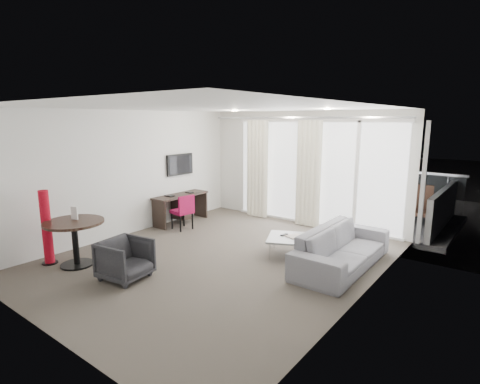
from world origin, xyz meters
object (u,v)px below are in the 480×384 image
Objects in this scene: desk at (181,208)px; coffee_table at (289,246)px; red_lamp at (47,228)px; round_table at (75,243)px; sofa at (342,248)px; desk_chair at (182,212)px; rattan_chair_b at (418,205)px; tub_armchair at (125,259)px; rattan_chair_a at (340,204)px.

coffee_table is (3.14, -0.36, -0.17)m from desk.
round_table is at bearing 28.01° from red_lamp.
sofa is at bearing -4.14° from desk.
red_lamp is 0.56× the size of sofa.
desk_chair is at bearing 91.28° from sofa.
sofa is (3.69, 0.08, -0.07)m from desk_chair.
rattan_chair_b is at bearing 58.20° from round_table.
rattan_chair_a reaches higher than tub_armchair.
sofa reaches higher than coffee_table.
rattan_chair_a is (2.46, 2.90, -0.02)m from desk_chair.
red_lamp is 1.70× the size of coffee_table.
round_table is 1.28× the size of coffee_table.
sofa is (0.97, 0.06, 0.16)m from coffee_table.
sofa is at bearing 36.57° from round_table.
tub_armchair is at bearing -120.87° from rattan_chair_b.
rattan_chair_b is (4.04, 3.75, 0.04)m from desk_chair.
rattan_chair_a is at bearing -20.95° from tub_armchair.
desk is 1.64× the size of rattan_chair_b.
tub_armchair is 0.90× the size of rattan_chair_a.
desk_chair is at bearing 19.45° from tub_armchair.
desk_chair is 2.56m from round_table.
coffee_table is 0.99m from sofa.
sofa is (4.12, -0.30, -0.01)m from desk.
sofa is 3.69m from rattan_chair_b.
tub_armchair is 0.91× the size of coffee_table.
red_lamp reaches higher than tub_armchair.
red_lamp reaches higher than rattan_chair_b.
desk is at bearing 85.86° from sofa.
coffee_table is 0.33× the size of sofa.
red_lamp reaches higher than sofa.
desk_chair reaches higher than rattan_chair_a.
red_lamp is 7.86m from rattan_chair_b.
rattan_chair_a is (2.78, 5.69, -0.26)m from red_lamp.
desk_chair is 0.62× the size of red_lamp.
round_table is 7.42m from rattan_chair_b.
round_table is at bearing -128.16° from rattan_chair_b.
sofa is at bearing 35.70° from red_lamp.
desk reaches higher than tub_armchair.
round_table reaches higher than sofa.
sofa is at bearing -52.68° from tub_armchair.
coffee_table is at bearing 8.94° from desk_chair.
tub_armchair is (1.67, -2.77, -0.03)m from desk.
round_table is 3.66m from coffee_table.
rattan_chair_b is (3.91, 6.31, 0.05)m from round_table.
rattan_chair_b reaches higher than desk_chair.
rattan_chair_b is at bearing 37.02° from desk.
rattan_chair_a is at bearing 95.08° from coffee_table.
desk_chair is at bearing 92.83° from round_table.
red_lamp reaches higher than round_table.
red_lamp is at bearing -151.99° from round_table.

